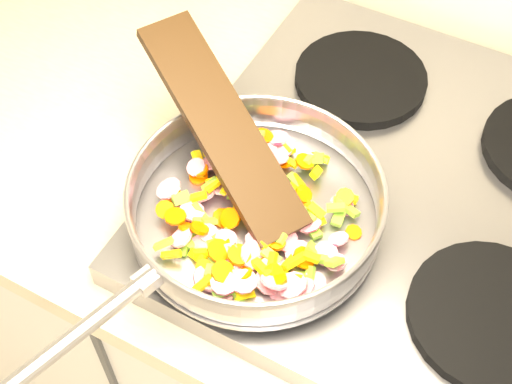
% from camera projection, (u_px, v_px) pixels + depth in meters
% --- Properties ---
extents(cooktop, '(0.60, 0.60, 0.04)m').
position_uv_depth(cooktop, '(414.00, 195.00, 0.93)').
color(cooktop, '#939399').
rests_on(cooktop, counter_top).
extents(grate_fl, '(0.19, 0.19, 0.02)m').
position_uv_depth(grate_fl, '(270.00, 218.00, 0.88)').
color(grate_fl, black).
rests_on(grate_fl, cooktop).
extents(grate_fr, '(0.19, 0.19, 0.02)m').
position_uv_depth(grate_fr, '(492.00, 316.00, 0.80)').
color(grate_fr, black).
rests_on(grate_fr, cooktop).
extents(grate_bl, '(0.19, 0.19, 0.02)m').
position_uv_depth(grate_bl, '(361.00, 78.00, 1.02)').
color(grate_bl, black).
rests_on(grate_bl, cooktop).
extents(saute_pan, '(0.35, 0.50, 0.06)m').
position_uv_depth(saute_pan, '(255.00, 203.00, 0.84)').
color(saute_pan, '#9E9EA5').
rests_on(saute_pan, grate_fl).
extents(vegetable_heap, '(0.25, 0.27, 0.05)m').
position_uv_depth(vegetable_heap, '(254.00, 219.00, 0.84)').
color(vegetable_heap, '#71A92B').
rests_on(vegetable_heap, saute_pan).
extents(wooden_spatula, '(0.29, 0.21, 0.12)m').
position_uv_depth(wooden_spatula, '(222.00, 125.00, 0.86)').
color(wooden_spatula, black).
rests_on(wooden_spatula, saute_pan).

